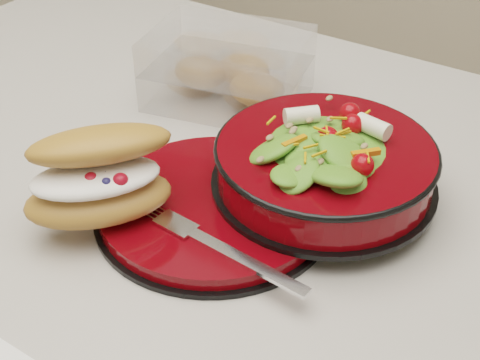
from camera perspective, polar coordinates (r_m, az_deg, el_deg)
The scene contains 5 objects.
dinner_plate at distance 0.71m, azimuth -2.22°, elevation -2.26°, with size 0.26×0.26×0.02m.
salad_bowl at distance 0.71m, azimuth 7.31°, elevation 1.99°, with size 0.24×0.24×0.10m.
croissant at distance 0.68m, azimuth -11.84°, elevation 0.27°, with size 0.16×0.18×0.09m.
fork at distance 0.64m, azimuth -1.43°, elevation -5.94°, with size 0.18×0.03×0.00m.
pastry_box at distance 0.90m, azimuth -0.94°, elevation 9.39°, with size 0.23×0.19×0.09m.
Camera 1 is at (0.37, -0.56, 1.35)m, focal length 50.00 mm.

